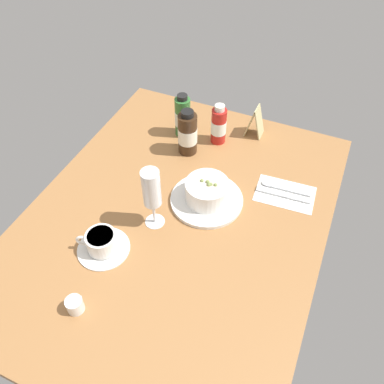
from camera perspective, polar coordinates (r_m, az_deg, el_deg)
The scene contains 10 objects.
ground_plane at distance 116.76cm, azimuth -2.29°, elevation -3.98°, with size 110.00×84.00×3.00cm, color #9E6B3D.
porridge_bowl at distance 116.79cm, azimuth 2.16°, elevation -0.17°, with size 21.80×21.80×8.37cm.
cutlery_setting at distance 124.40cm, azimuth 13.05°, elevation -0.12°, with size 12.95×18.49×0.90cm.
coffee_cup at distance 109.09cm, azimuth -12.85°, elevation -7.18°, with size 14.31×14.31×6.16cm.
creamer_jug at distance 101.87cm, azimuth -16.48°, elevation -15.29°, with size 4.87×4.15×4.70cm.
wine_glass at distance 104.79cm, azimuth -5.84°, elevation 0.19°, with size 5.66×5.66×19.94cm.
sauce_bottle_red at distance 135.61cm, azimuth 3.86°, elevation 9.54°, with size 5.23×5.23×14.68cm.
sauce_bottle_brown at distance 130.68cm, azimuth -0.64°, elevation 8.42°, with size 6.40×6.40×16.25cm.
sauce_bottle_green at distance 138.12cm, azimuth -1.35°, elevation 10.80°, with size 5.47×5.47×15.92cm.
menu_card at distance 140.79cm, azimuth 9.10°, elevation 10.04°, with size 5.65×5.99×11.10cm.
Camera 1 is at (-64.91, -33.29, 89.66)cm, focal length 37.04 mm.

